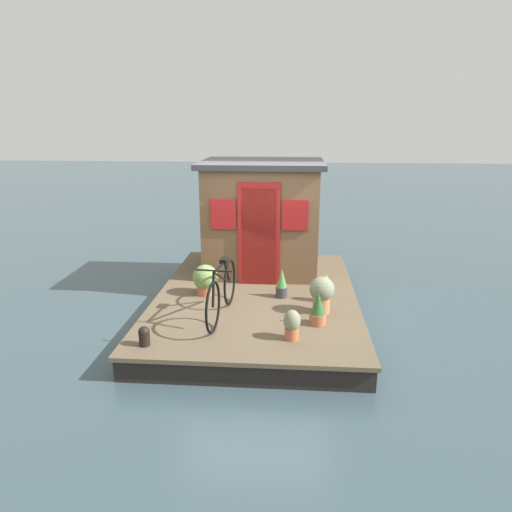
% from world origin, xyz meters
% --- Properties ---
extents(ground_plane, '(60.00, 60.00, 0.00)m').
position_xyz_m(ground_plane, '(0.00, 0.00, 0.00)').
color(ground_plane, '#384C54').
extents(houseboat_deck, '(4.83, 3.30, 0.36)m').
position_xyz_m(houseboat_deck, '(0.00, 0.00, 0.18)').
color(houseboat_deck, brown).
rests_on(houseboat_deck, ground_plane).
extents(houseboat_cabin, '(1.92, 2.25, 2.09)m').
position_xyz_m(houseboat_cabin, '(1.30, 0.00, 1.42)').
color(houseboat_cabin, brown).
rests_on(houseboat_cabin, houseboat_deck).
extents(bicycle, '(1.76, 0.50, 0.87)m').
position_xyz_m(bicycle, '(-1.06, 0.43, 0.76)').
color(bicycle, black).
rests_on(bicycle, houseboat_deck).
extents(potted_plant_succulent, '(0.19, 0.19, 0.49)m').
position_xyz_m(potted_plant_succulent, '(-0.17, -0.42, 0.60)').
color(potted_plant_succulent, '#38383D').
rests_on(potted_plant_succulent, houseboat_deck).
extents(potted_plant_ivy, '(0.18, 0.18, 0.43)m').
position_xyz_m(potted_plant_ivy, '(-0.30, -1.12, 0.56)').
color(potted_plant_ivy, '#B2603D').
rests_on(potted_plant_ivy, houseboat_deck).
extents(potted_plant_rosemary, '(0.24, 0.24, 0.46)m').
position_xyz_m(potted_plant_rosemary, '(-1.21, -0.96, 0.58)').
color(potted_plant_rosemary, '#B2603D').
rests_on(potted_plant_rosemary, houseboat_deck).
extents(potted_plant_basil, '(0.23, 0.23, 0.41)m').
position_xyz_m(potted_plant_basil, '(-1.72, -0.59, 0.58)').
color(potted_plant_basil, '#B2603D').
rests_on(potted_plant_basil, houseboat_deck).
extents(potted_plant_sage, '(0.38, 0.38, 0.56)m').
position_xyz_m(potted_plant_sage, '(-0.77, -1.03, 0.68)').
color(potted_plant_sage, '#C6754C').
rests_on(potted_plant_sage, houseboat_deck).
extents(potted_plant_geranium, '(0.42, 0.42, 0.51)m').
position_xyz_m(potted_plant_geranium, '(-0.13, 0.85, 0.63)').
color(potted_plant_geranium, '#B2603D').
rests_on(potted_plant_geranium, houseboat_deck).
extents(mooring_bollard, '(0.15, 0.15, 0.26)m').
position_xyz_m(mooring_bollard, '(-2.05, 1.30, 0.50)').
color(mooring_bollard, black).
rests_on(mooring_bollard, houseboat_deck).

